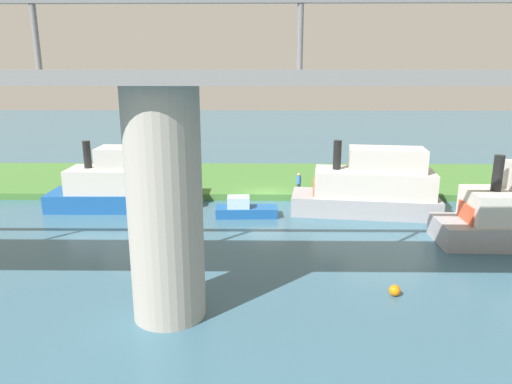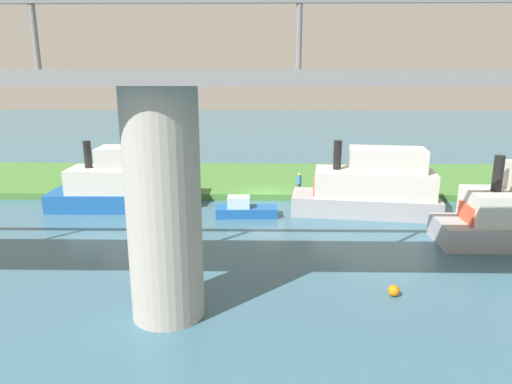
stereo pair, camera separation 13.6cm
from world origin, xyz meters
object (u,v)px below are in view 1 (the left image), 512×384
at_px(marker_buoy, 395,290).
at_px(riverboat_paddlewheel, 121,184).
at_px(skiff_small, 370,187).
at_px(motorboat_white, 245,209).
at_px(person_on_bank, 299,182).
at_px(mooring_post, 385,185).
at_px(bridge_pylon, 165,206).

bearing_deg(marker_buoy, riverboat_paddlewheel, -39.94).
bearing_deg(skiff_small, motorboat_white, 4.85).
bearing_deg(person_on_bank, skiff_small, 136.09).
bearing_deg(skiff_small, marker_buoy, 82.86).
relative_size(mooring_post, marker_buoy, 1.95).
bearing_deg(person_on_bank, bridge_pylon, 70.25).
relative_size(person_on_bank, motorboat_white, 0.33).
distance_m(mooring_post, skiff_small, 4.78).
distance_m(mooring_post, riverboat_paddlewheel, 19.63).
relative_size(bridge_pylon, skiff_small, 0.90).
bearing_deg(motorboat_white, skiff_small, -175.15).
bearing_deg(riverboat_paddlewheel, marker_buoy, 140.06).
height_order(mooring_post, skiff_small, skiff_small).
bearing_deg(person_on_bank, riverboat_paddlewheel, 14.55).
bearing_deg(skiff_small, bridge_pylon, 51.46).
xyz_separation_m(riverboat_paddlewheel, marker_buoy, (-15.74, 13.18, -1.54)).
height_order(motorboat_white, marker_buoy, motorboat_white).
xyz_separation_m(motorboat_white, riverboat_paddlewheel, (8.75, -1.75, 1.30)).
distance_m(person_on_bank, marker_buoy, 16.78).
relative_size(motorboat_white, marker_buoy, 8.32).
bearing_deg(marker_buoy, mooring_post, -102.48).
height_order(skiff_small, riverboat_paddlewheel, skiff_small).
bearing_deg(marker_buoy, skiff_small, -97.14).
height_order(person_on_bank, riverboat_paddlewheel, riverboat_paddlewheel).
height_order(person_on_bank, skiff_small, skiff_small).
bearing_deg(riverboat_paddlewheel, motorboat_white, 168.66).
distance_m(motorboat_white, riverboat_paddlewheel, 9.02).
bearing_deg(riverboat_paddlewheel, bridge_pylon, 112.63).
bearing_deg(mooring_post, riverboat_paddlewheel, 9.33).
bearing_deg(motorboat_white, bridge_pylon, 79.07).
xyz_separation_m(mooring_post, motorboat_white, (10.61, 4.93, -0.50)).
bearing_deg(motorboat_white, person_on_bank, -128.31).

